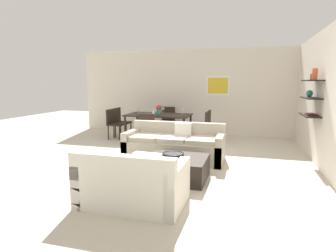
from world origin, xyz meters
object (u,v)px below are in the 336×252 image
loveseat_white (133,184)px  dining_chair_foot (148,127)px  sofa_beige (175,146)px  dining_chair_left_far (121,120)px  wine_glass_foot (153,112)px  decorative_bowl (173,155)px  wine_glass_left_far (138,109)px  centerpiece_vase (159,109)px  dining_chair_right_far (205,123)px  dining_chair_right_near (203,126)px  wine_glass_right_far (182,110)px  coffee_table (175,168)px  dining_chair_left_near (114,122)px  wine_glass_head (163,109)px  dining_chair_head (167,119)px  dining_table (159,116)px

loveseat_white → dining_chair_foot: 3.58m
sofa_beige → dining_chair_left_far: dining_chair_left_far is taller
wine_glass_foot → decorative_bowl: bearing=-64.8°
wine_glass_left_far → centerpiece_vase: centerpiece_vase is taller
sofa_beige → dining_chair_right_far: dining_chair_right_far is taller
dining_chair_right_near → wine_glass_right_far: 0.83m
loveseat_white → centerpiece_vase: size_ratio=5.10×
coffee_table → dining_chair_right_far: size_ratio=1.23×
dining_chair_foot → dining_chair_left_far: bearing=139.0°
dining_chair_right_far → dining_chair_foot: size_ratio=1.00×
sofa_beige → wine_glass_foot: size_ratio=12.75×
loveseat_white → dining_chair_left_near: dining_chair_left_near is taller
wine_glass_head → dining_chair_left_near: bearing=-152.7°
dining_chair_left_near → wine_glass_right_far: 2.07m
dining_chair_head → centerpiece_vase: size_ratio=3.20×
dining_chair_right_near → centerpiece_vase: bearing=168.7°
coffee_table → wine_glass_head: wine_glass_head is taller
loveseat_white → wine_glass_right_far: bearing=94.5°
dining_chair_left_near → dining_chair_foot: (1.32, -0.69, 0.00)m
wine_glass_left_far → dining_chair_left_far: bearing=170.8°
dining_chair_left_near → wine_glass_left_far: 0.82m
wine_glass_right_far → wine_glass_head: 0.75m
decorative_bowl → wine_glass_left_far: bearing=120.7°
coffee_table → dining_chair_left_far: 4.30m
dining_table → wine_glass_left_far: 0.71m
sofa_beige → dining_chair_left_near: dining_chair_left_near is taller
dining_chair_right_far → wine_glass_head: wine_glass_head is taller
coffee_table → dining_chair_left_far: dining_chair_left_far is taller
dining_table → wine_glass_right_far: 0.72m
dining_chair_left_far → centerpiece_vase: centerpiece_vase is taller
coffee_table → dining_chair_left_far: (-2.64, 3.38, 0.31)m
dining_table → dining_chair_right_near: size_ratio=2.08×
sofa_beige → wine_glass_head: (-0.99, 2.40, 0.58)m
sofa_beige → dining_chair_foot: 1.44m
coffee_table → wine_glass_foot: size_ratio=6.54×
decorative_bowl → dining_chair_left_far: 4.32m
decorative_bowl → centerpiece_vase: centerpiece_vase is taller
dining_chair_left_near → dining_table: bearing=9.9°
coffee_table → dining_chair_right_near: dining_chair_right_near is taller
dining_chair_right_far → coffee_table: bearing=-90.0°
wine_glass_foot → coffee_table: bearing=-64.0°
dining_chair_foot → dining_chair_head: bearing=90.0°
centerpiece_vase → decorative_bowl: bearing=-68.1°
loveseat_white → dining_chair_right_near: 4.13m
sofa_beige → coffee_table: sofa_beige is taller
loveseat_white → dining_chair_foot: size_ratio=1.59×
dining_chair_left_near → dining_chair_foot: size_ratio=1.00×
loveseat_white → coffee_table: bearing=76.2°
dining_chair_left_far → dining_chair_foot: (1.32, -1.15, 0.00)m
decorative_bowl → wine_glass_left_far: 3.89m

